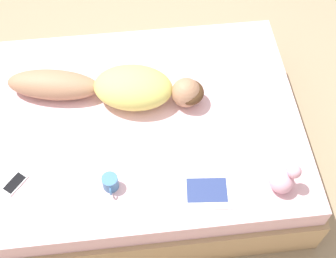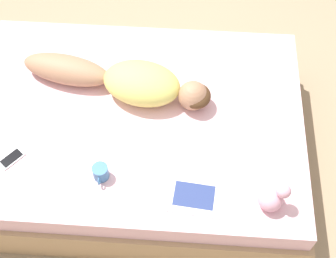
{
  "view_description": "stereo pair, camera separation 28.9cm",
  "coord_description": "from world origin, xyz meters",
  "px_view_note": "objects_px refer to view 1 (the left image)",
  "views": [
    {
      "loc": [
        1.72,
        0.05,
        2.97
      ],
      "look_at": [
        0.14,
        0.23,
        0.55
      ],
      "focal_mm": 50.0,
      "sensor_mm": 36.0,
      "label": 1
    },
    {
      "loc": [
        1.73,
        0.34,
        2.97
      ],
      "look_at": [
        0.14,
        0.23,
        0.55
      ],
      "focal_mm": 50.0,
      "sensor_mm": 36.0,
      "label": 2
    }
  ],
  "objects_px": {
    "person": "(116,87)",
    "open_magazine": "(206,173)",
    "coffee_mug": "(110,182)",
    "cell_phone": "(15,183)"
  },
  "relations": [
    {
      "from": "person",
      "to": "open_magazine",
      "type": "height_order",
      "value": "person"
    },
    {
      "from": "open_magazine",
      "to": "coffee_mug",
      "type": "height_order",
      "value": "coffee_mug"
    },
    {
      "from": "person",
      "to": "cell_phone",
      "type": "relative_size",
      "value": 7.56
    },
    {
      "from": "open_magazine",
      "to": "coffee_mug",
      "type": "xyz_separation_m",
      "value": [
        0.02,
        -0.56,
        0.05
      ]
    },
    {
      "from": "person",
      "to": "coffee_mug",
      "type": "relative_size",
      "value": 10.13
    },
    {
      "from": "open_magazine",
      "to": "cell_phone",
      "type": "bearing_deg",
      "value": -87.63
    },
    {
      "from": "open_magazine",
      "to": "coffee_mug",
      "type": "distance_m",
      "value": 0.57
    },
    {
      "from": "person",
      "to": "cell_phone",
      "type": "height_order",
      "value": "person"
    },
    {
      "from": "open_magazine",
      "to": "person",
      "type": "bearing_deg",
      "value": -136.71
    },
    {
      "from": "open_magazine",
      "to": "cell_phone",
      "type": "relative_size",
      "value": 2.95
    }
  ]
}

